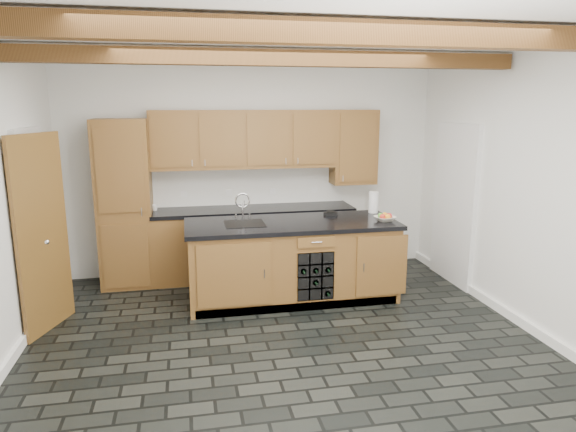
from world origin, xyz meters
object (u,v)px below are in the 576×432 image
island (292,260)px  kitchen_scale (331,213)px  paper_towel (373,202)px  fruit_bowl (385,219)px

island → kitchen_scale: kitchen_scale is taller
island → paper_towel: 1.31m
kitchen_scale → paper_towel: bearing=28.6°
fruit_bowl → paper_towel: bearing=85.4°
fruit_bowl → kitchen_scale: bearing=139.3°
kitchen_scale → paper_towel: paper_towel is taller
island → fruit_bowl: fruit_bowl is taller
paper_towel → island: bearing=-163.6°
fruit_bowl → paper_towel: size_ratio=0.89×
kitchen_scale → fruit_bowl: bearing=-15.8°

